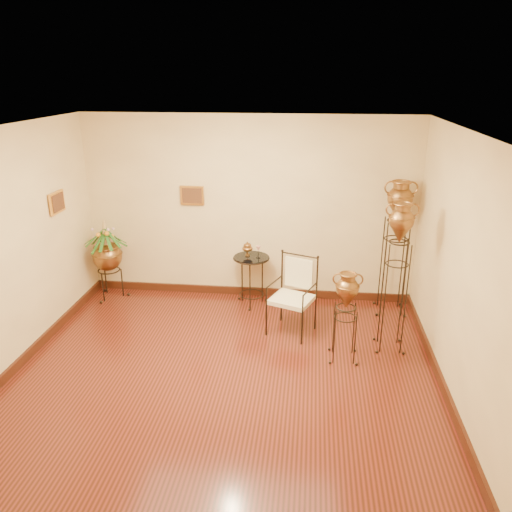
# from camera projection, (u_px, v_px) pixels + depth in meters

# --- Properties ---
(ground) EXTENTS (5.00, 5.00, 0.00)m
(ground) POSITION_uv_depth(u_px,v_px,m) (221.00, 385.00, 5.67)
(ground) COLOR maroon
(ground) RESTS_ON ground
(room_shell) EXTENTS (5.02, 5.02, 2.81)m
(room_shell) POSITION_uv_depth(u_px,v_px,m) (217.00, 240.00, 5.08)
(room_shell) COLOR beige
(room_shell) RESTS_ON ground
(amphora_tall) EXTENTS (0.42, 0.42, 1.94)m
(amphora_tall) POSITION_uv_depth(u_px,v_px,m) (396.00, 276.00, 6.11)
(amphora_tall) COLOR black
(amphora_tall) RESTS_ON ground
(amphora_mid) EXTENTS (0.55, 0.55, 1.98)m
(amphora_mid) POSITION_uv_depth(u_px,v_px,m) (395.00, 247.00, 7.10)
(amphora_mid) COLOR black
(amphora_mid) RESTS_ON ground
(amphora_short) EXTENTS (0.40, 0.40, 1.16)m
(amphora_short) POSITION_uv_depth(u_px,v_px,m) (345.00, 316.00, 6.01)
(amphora_short) COLOR black
(amphora_short) RESTS_ON ground
(planter_urn) EXTENTS (0.76, 0.76, 1.32)m
(planter_urn) POSITION_uv_depth(u_px,v_px,m) (107.00, 253.00, 7.65)
(planter_urn) COLOR black
(planter_urn) RESTS_ON ground
(armchair) EXTENTS (0.76, 0.73, 1.06)m
(armchair) POSITION_uv_depth(u_px,v_px,m) (292.00, 296.00, 6.65)
(armchair) COLOR black
(armchair) RESTS_ON ground
(side_table) EXTENTS (0.60, 0.60, 0.97)m
(side_table) POSITION_uv_depth(u_px,v_px,m) (251.00, 279.00, 7.53)
(side_table) COLOR black
(side_table) RESTS_ON ground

